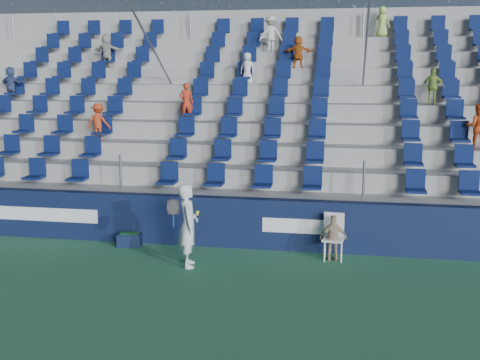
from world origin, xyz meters
TOP-DOWN VIEW (x-y plane):
  - ground at (0.00, 0.00)m, footprint 70.00×70.00m
  - sponsor_wall at (0.00, 3.15)m, footprint 24.00×0.32m
  - grandstand at (-0.00, 8.24)m, footprint 24.00×8.17m
  - tennis_player at (-0.71, 1.57)m, footprint 0.70×0.76m
  - line_judge_chair at (2.36, 2.66)m, footprint 0.51×0.52m
  - line_judge at (2.36, 2.50)m, footprint 0.63×0.33m
  - ball_bin at (-2.49, 2.75)m, footprint 0.61×0.44m

SIDE VIEW (x-z plane):
  - ground at x=0.00m, z-range 0.00..0.00m
  - ball_bin at x=-2.49m, z-range 0.01..0.33m
  - line_judge at x=2.36m, z-range 0.00..1.03m
  - line_judge_chair at x=2.36m, z-range 0.07..1.11m
  - sponsor_wall at x=0.00m, z-range 0.00..1.20m
  - tennis_player at x=-0.71m, z-range 0.00..1.82m
  - grandstand at x=0.00m, z-range -1.18..5.45m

